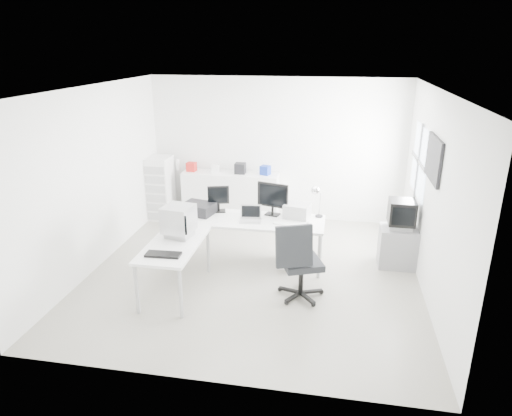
% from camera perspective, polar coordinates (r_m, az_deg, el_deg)
% --- Properties ---
extents(floor, '(5.00, 5.00, 0.01)m').
position_cam_1_polar(floor, '(7.21, -0.28, -8.03)').
color(floor, beige).
rests_on(floor, ground).
extents(ceiling, '(5.00, 5.00, 0.01)m').
position_cam_1_polar(ceiling, '(6.40, -0.32, 14.72)').
color(ceiling, white).
rests_on(ceiling, back_wall).
extents(back_wall, '(5.00, 0.02, 2.80)m').
position_cam_1_polar(back_wall, '(9.06, 2.57, 7.26)').
color(back_wall, white).
rests_on(back_wall, floor).
extents(left_wall, '(0.02, 5.00, 2.80)m').
position_cam_1_polar(left_wall, '(7.52, -19.43, 3.49)').
color(left_wall, white).
rests_on(left_wall, floor).
extents(right_wall, '(0.02, 5.00, 2.80)m').
position_cam_1_polar(right_wall, '(6.71, 21.20, 1.37)').
color(right_wall, white).
rests_on(right_wall, floor).
extents(window, '(0.02, 1.20, 1.10)m').
position_cam_1_polar(window, '(7.79, 19.72, 5.53)').
color(window, white).
rests_on(window, right_wall).
extents(wall_picture, '(0.04, 0.90, 0.60)m').
position_cam_1_polar(wall_picture, '(6.67, 21.33, 5.73)').
color(wall_picture, black).
rests_on(wall_picture, right_wall).
extents(main_desk, '(2.40, 0.80, 0.75)m').
position_cam_1_polar(main_desk, '(7.39, -0.93, -4.09)').
color(main_desk, white).
rests_on(main_desk, floor).
extents(side_desk, '(0.70, 1.40, 0.75)m').
position_cam_1_polar(side_desk, '(6.64, -10.05, -7.30)').
color(side_desk, white).
rests_on(side_desk, floor).
extents(drawer_pedestal, '(0.40, 0.50, 0.60)m').
position_cam_1_polar(drawer_pedestal, '(7.37, 4.51, -4.85)').
color(drawer_pedestal, white).
rests_on(drawer_pedestal, floor).
extents(inkjet_printer, '(0.58, 0.50, 0.18)m').
position_cam_1_polar(inkjet_printer, '(7.50, -7.20, -0.05)').
color(inkjet_printer, black).
rests_on(inkjet_printer, main_desk).
extents(lcd_monitor_small, '(0.39, 0.29, 0.44)m').
position_cam_1_polar(lcd_monitor_small, '(7.51, -4.72, 1.13)').
color(lcd_monitor_small, black).
rests_on(lcd_monitor_small, main_desk).
extents(lcd_monitor_large, '(0.56, 0.35, 0.54)m').
position_cam_1_polar(lcd_monitor_large, '(7.33, 2.10, 1.13)').
color(lcd_monitor_large, black).
rests_on(lcd_monitor_large, main_desk).
extents(laptop, '(0.33, 0.34, 0.20)m').
position_cam_1_polar(laptop, '(7.11, -0.71, -0.95)').
color(laptop, '#B7B7BA').
rests_on(laptop, main_desk).
extents(white_keyboard, '(0.47, 0.26, 0.02)m').
position_cam_1_polar(white_keyboard, '(7.01, 4.04, -2.08)').
color(white_keyboard, white).
rests_on(white_keyboard, main_desk).
extents(white_mouse, '(0.06, 0.06, 0.06)m').
position_cam_1_polar(white_mouse, '(7.03, 6.52, -1.94)').
color(white_mouse, white).
rests_on(white_mouse, main_desk).
extents(laser_printer, '(0.44, 0.40, 0.22)m').
position_cam_1_polar(laser_printer, '(7.31, 5.15, -0.32)').
color(laser_printer, '#A5A5A5').
rests_on(laser_printer, main_desk).
extents(desk_lamp, '(0.18, 0.18, 0.50)m').
position_cam_1_polar(desk_lamp, '(7.32, 7.97, 0.73)').
color(desk_lamp, silver).
rests_on(desk_lamp, main_desk).
extents(crt_monitor, '(0.43, 0.43, 0.43)m').
position_cam_1_polar(crt_monitor, '(6.62, -9.63, -1.77)').
color(crt_monitor, '#B7B7BA').
rests_on(crt_monitor, side_desk).
extents(black_keyboard, '(0.47, 0.21, 0.03)m').
position_cam_1_polar(black_keyboard, '(6.14, -11.52, -5.71)').
color(black_keyboard, black).
rests_on(black_keyboard, side_desk).
extents(office_chair, '(0.87, 0.87, 1.16)m').
position_cam_1_polar(office_chair, '(6.34, 5.73, -6.37)').
color(office_chair, '#25272A').
rests_on(office_chair, floor).
extents(tv_cabinet, '(0.59, 0.48, 0.64)m').
position_cam_1_polar(tv_cabinet, '(7.64, 17.31, -4.65)').
color(tv_cabinet, gray).
rests_on(tv_cabinet, floor).
extents(crt_tv, '(0.50, 0.48, 0.45)m').
position_cam_1_polar(crt_tv, '(7.44, 17.73, -0.81)').
color(crt_tv, black).
rests_on(crt_tv, tv_cabinet).
extents(sideboard, '(1.92, 0.48, 0.96)m').
position_cam_1_polar(sideboard, '(9.21, -3.16, 1.52)').
color(sideboard, white).
rests_on(sideboard, floor).
extents(clutter_box_a, '(0.19, 0.17, 0.18)m').
position_cam_1_polar(clutter_box_a, '(9.27, -8.07, 5.12)').
color(clutter_box_a, red).
rests_on(clutter_box_a, sideboard).
extents(clutter_box_b, '(0.14, 0.12, 0.14)m').
position_cam_1_polar(clutter_box_b, '(9.13, -5.07, 4.91)').
color(clutter_box_b, white).
rests_on(clutter_box_b, sideboard).
extents(clutter_box_c, '(0.21, 0.19, 0.21)m').
position_cam_1_polar(clutter_box_c, '(9.01, -1.99, 4.98)').
color(clutter_box_c, black).
rests_on(clutter_box_c, sideboard).
extents(clutter_box_d, '(0.22, 0.21, 0.18)m').
position_cam_1_polar(clutter_box_d, '(8.92, 1.17, 4.75)').
color(clutter_box_d, '#16319D').
rests_on(clutter_box_d, sideboard).
extents(clutter_bottle, '(0.07, 0.07, 0.22)m').
position_cam_1_polar(clutter_bottle, '(9.39, -9.75, 5.37)').
color(clutter_bottle, white).
rests_on(clutter_bottle, sideboard).
extents(filing_cabinet, '(0.44, 0.53, 1.27)m').
position_cam_1_polar(filing_cabinet, '(9.39, -11.83, 2.47)').
color(filing_cabinet, white).
rests_on(filing_cabinet, floor).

